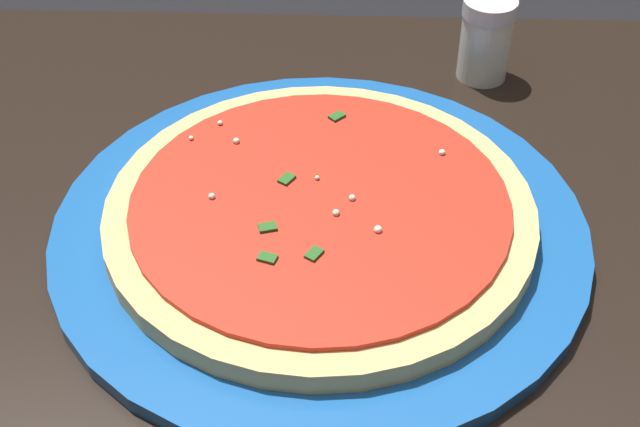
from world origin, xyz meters
The scene contains 4 objects.
restaurant_table centered at (0.00, 0.00, 0.61)m, with size 1.12×0.70×0.75m.
serving_plate centered at (0.02, 0.03, 0.76)m, with size 0.38×0.38×0.01m, color #195199.
pizza centered at (0.02, 0.03, 0.78)m, with size 0.30×0.30×0.02m.
parmesan_shaker centered at (0.16, 0.25, 0.79)m, with size 0.05×0.05×0.07m.
Camera 1 is at (0.04, -0.43, 1.18)m, focal length 49.56 mm.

